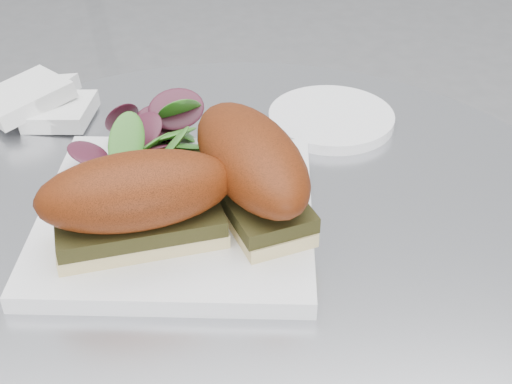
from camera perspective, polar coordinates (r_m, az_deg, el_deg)
plate at (r=0.63m, az=-6.32°, el=-1.80°), size 0.27×0.27×0.02m
sandwich_left at (r=0.57m, az=-9.48°, el=-0.63°), size 0.17×0.09×0.08m
sandwich_right at (r=0.60m, az=-0.41°, el=2.12°), size 0.12×0.18×0.08m
salad at (r=0.68m, az=-8.83°, el=3.91°), size 0.13×0.13×0.05m
napkin at (r=0.82m, az=-16.69°, el=6.31°), size 0.15×0.15×0.02m
saucer at (r=0.78m, az=6.04°, el=5.88°), size 0.14×0.14×0.01m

